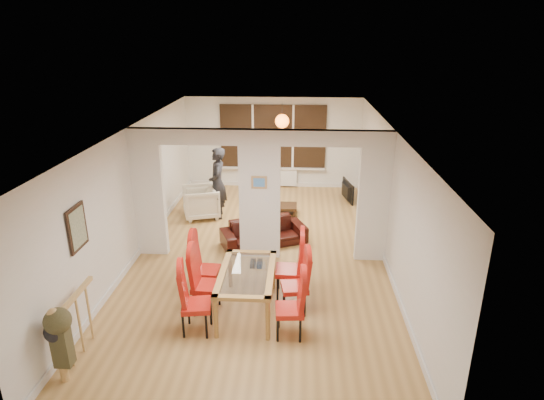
# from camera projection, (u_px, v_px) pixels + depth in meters

# --- Properties ---
(floor) EXTENTS (5.00, 9.00, 0.01)m
(floor) POSITION_uv_depth(u_px,v_px,m) (260.00, 255.00, 9.29)
(floor) COLOR #B18447
(floor) RESTS_ON ground
(room_walls) EXTENTS (5.00, 9.00, 2.60)m
(room_walls) POSITION_uv_depth(u_px,v_px,m) (260.00, 195.00, 8.84)
(room_walls) COLOR silver
(room_walls) RESTS_ON floor
(divider_wall) EXTENTS (5.00, 0.18, 2.60)m
(divider_wall) POSITION_uv_depth(u_px,v_px,m) (260.00, 195.00, 8.84)
(divider_wall) COLOR white
(divider_wall) RESTS_ON floor
(bay_window_blinds) EXTENTS (3.00, 0.08, 1.80)m
(bay_window_blinds) POSITION_uv_depth(u_px,v_px,m) (273.00, 137.00, 12.93)
(bay_window_blinds) COLOR black
(bay_window_blinds) RESTS_ON room_walls
(radiator) EXTENTS (1.40, 0.08, 0.50)m
(radiator) POSITION_uv_depth(u_px,v_px,m) (273.00, 177.00, 13.31)
(radiator) COLOR white
(radiator) RESTS_ON floor
(pendant_light) EXTENTS (0.36, 0.36, 0.36)m
(pendant_light) POSITION_uv_depth(u_px,v_px,m) (282.00, 121.00, 11.62)
(pendant_light) COLOR orange
(pendant_light) RESTS_ON room_walls
(stair_newel) EXTENTS (0.40, 1.20, 1.10)m
(stair_newel) POSITION_uv_depth(u_px,v_px,m) (77.00, 322.00, 6.23)
(stair_newel) COLOR tan
(stair_newel) RESTS_ON floor
(wall_poster) EXTENTS (0.04, 0.52, 0.67)m
(wall_poster) POSITION_uv_depth(u_px,v_px,m) (77.00, 228.00, 6.63)
(wall_poster) COLOR gray
(wall_poster) RESTS_ON room_walls
(pillar_photo) EXTENTS (0.30, 0.03, 0.25)m
(pillar_photo) POSITION_uv_depth(u_px,v_px,m) (259.00, 182.00, 8.65)
(pillar_photo) COLOR #4C8CD8
(pillar_photo) RESTS_ON divider_wall
(dining_table) EXTENTS (0.87, 1.54, 0.72)m
(dining_table) POSITION_uv_depth(u_px,v_px,m) (247.00, 292.00, 7.31)
(dining_table) COLOR #AC7E3F
(dining_table) RESTS_ON floor
(dining_chair_la) EXTENTS (0.49, 0.49, 1.07)m
(dining_chair_la) POSITION_uv_depth(u_px,v_px,m) (196.00, 301.00, 6.75)
(dining_chair_la) COLOR #B51B12
(dining_chair_la) RESTS_ON floor
(dining_chair_lb) EXTENTS (0.44, 0.44, 1.06)m
(dining_chair_lb) POSITION_uv_depth(u_px,v_px,m) (206.00, 282.00, 7.27)
(dining_chair_lb) COLOR #B51B12
(dining_chair_lb) RESTS_ON floor
(dining_chair_lc) EXTENTS (0.45, 0.45, 1.07)m
(dining_chair_lc) POSITION_uv_depth(u_px,v_px,m) (206.00, 266.00, 7.74)
(dining_chair_lc) COLOR #B51B12
(dining_chair_lc) RESTS_ON floor
(dining_chair_ra) EXTENTS (0.44, 0.44, 1.03)m
(dining_chair_ra) POSITION_uv_depth(u_px,v_px,m) (290.00, 305.00, 6.67)
(dining_chair_ra) COLOR #B51B12
(dining_chair_ra) RESTS_ON floor
(dining_chair_rb) EXTENTS (0.48, 0.48, 1.03)m
(dining_chair_rb) POSITION_uv_depth(u_px,v_px,m) (295.00, 283.00, 7.27)
(dining_chair_rb) COLOR #B51B12
(dining_chair_rb) RESTS_ON floor
(dining_chair_rc) EXTENTS (0.45, 0.45, 1.13)m
(dining_chair_rc) POSITION_uv_depth(u_px,v_px,m) (289.00, 266.00, 7.70)
(dining_chair_rc) COLOR #B51B12
(dining_chair_rc) RESTS_ON floor
(sofa) EXTENTS (1.93, 1.35, 0.52)m
(sofa) POSITION_uv_depth(u_px,v_px,m) (264.00, 232.00, 9.72)
(sofa) COLOR black
(sofa) RESTS_ON floor
(armchair) EXTENTS (1.04, 1.06, 0.77)m
(armchair) POSITION_uv_depth(u_px,v_px,m) (201.00, 202.00, 11.10)
(armchair) COLOR beige
(armchair) RESTS_ON floor
(person) EXTENTS (0.70, 0.52, 1.74)m
(person) POSITION_uv_depth(u_px,v_px,m) (218.00, 183.00, 10.93)
(person) COLOR black
(person) RESTS_ON floor
(television) EXTENTS (0.92, 0.30, 0.53)m
(television) POSITION_uv_depth(u_px,v_px,m) (345.00, 191.00, 12.26)
(television) COLOR black
(television) RESTS_ON floor
(coffee_table) EXTENTS (1.15, 0.76, 0.24)m
(coffee_table) POSITION_uv_depth(u_px,v_px,m) (276.00, 209.00, 11.36)
(coffee_table) COLOR #321F11
(coffee_table) RESTS_ON floor
(bottle) EXTENTS (0.07, 0.07, 0.27)m
(bottle) POSITION_uv_depth(u_px,v_px,m) (268.00, 200.00, 11.30)
(bottle) COLOR #143F19
(bottle) RESTS_ON coffee_table
(bowl) EXTENTS (0.20, 0.20, 0.05)m
(bowl) POSITION_uv_depth(u_px,v_px,m) (273.00, 204.00, 11.33)
(bowl) COLOR #321F11
(bowl) RESTS_ON coffee_table
(shoes) EXTENTS (0.23, 0.25, 0.10)m
(shoes) POSITION_uv_depth(u_px,v_px,m) (256.00, 264.00, 8.84)
(shoes) COLOR black
(shoes) RESTS_ON floor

